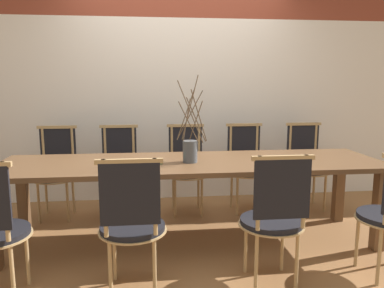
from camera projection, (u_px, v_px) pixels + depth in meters
ground_plane at (192, 241)px, 3.35m from camera, size 16.00×16.00×0.00m
wall_rear at (180, 65)px, 4.40m from camera, size 12.00×0.06×3.20m
dining_table at (192, 170)px, 3.25m from camera, size 3.29×0.90×0.73m
chair_near_left at (132, 221)px, 2.44m from camera, size 0.46×0.46×0.95m
chair_near_center at (274, 216)px, 2.55m from camera, size 0.46×0.46×0.95m
chair_far_leftend at (56, 169)px, 3.90m from camera, size 0.46×0.46×0.95m
chair_far_left at (119, 168)px, 3.97m from camera, size 0.46×0.46×0.95m
chair_far_center at (187, 166)px, 4.05m from camera, size 0.46×0.46×0.95m
chair_far_right at (246, 165)px, 4.12m from camera, size 0.46×0.46×0.95m
chair_far_rightend at (307, 163)px, 4.19m from camera, size 0.46×0.46×0.95m
vase_centerpiece at (190, 149)px, 3.17m from camera, size 0.26×0.27×0.74m
book_stack at (148, 162)px, 3.17m from camera, size 0.25×0.17×0.02m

